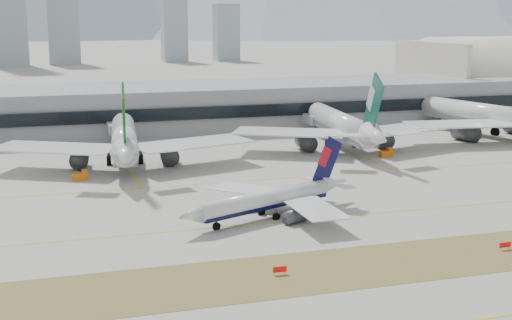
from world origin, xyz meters
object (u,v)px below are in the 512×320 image
object	(u,v)px
widebody_eva	(124,141)
widebody_china_air	(490,116)
terminal	(180,107)
taxiing_airliner	(272,199)
widebody_cathay	(343,126)

from	to	relation	value
widebody_eva	widebody_china_air	distance (m)	118.71
widebody_eva	terminal	bearing A→B (deg)	-18.18
taxiing_airliner	widebody_eva	xyz separation A→B (m)	(-21.70, 58.00, 3.01)
widebody_cathay	taxiing_airliner	bearing A→B (deg)	151.39
widebody_cathay	terminal	bearing A→B (deg)	42.14
taxiing_airliner	terminal	distance (m)	116.09
widebody_eva	widebody_china_air	world-z (taller)	widebody_china_air
widebody_cathay	terminal	world-z (taller)	widebody_cathay
widebody_eva	widebody_china_air	size ratio (longest dim) A/B	0.98
taxiing_airliner	widebody_china_air	size ratio (longest dim) A/B	0.59
taxiing_airliner	terminal	world-z (taller)	terminal
widebody_eva	terminal	distance (m)	63.56
widebody_eva	taxiing_airliner	bearing A→B (deg)	-153.39
taxiing_airliner	widebody_china_air	world-z (taller)	widebody_china_air
widebody_cathay	widebody_china_air	world-z (taller)	widebody_china_air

